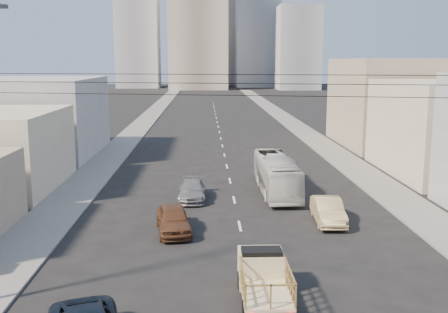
{
  "coord_description": "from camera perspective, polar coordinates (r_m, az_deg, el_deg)",
  "views": [
    {
      "loc": [
        -2.08,
        -16.05,
        9.75
      ],
      "look_at": [
        -0.79,
        18.06,
        3.5
      ],
      "focal_mm": 42.0,
      "sensor_mm": 36.0,
      "label": 1
    }
  ],
  "objects": [
    {
      "name": "bldg_left_far",
      "position": [
        58.02,
        -19.68,
        4.09
      ],
      "size": [
        12.0,
        16.0,
        8.0
      ],
      "primitive_type": "cube",
      "color": "#949597",
      "rests_on": "ground"
    },
    {
      "name": "overhead_wires",
      "position": [
        17.69,
        4.64,
        7.8
      ],
      "size": [
        23.01,
        5.02,
        0.72
      ],
      "color": "black",
      "rests_on": "ground"
    },
    {
      "name": "bldg_right_far",
      "position": [
        64.16,
        18.06,
        5.63
      ],
      "size": [
        12.0,
        16.0,
        10.0
      ],
      "primitive_type": "cube",
      "color": "tan",
      "rests_on": "ground"
    },
    {
      "name": "sidewalk_left",
      "position": [
        87.13,
        -8.54,
        3.88
      ],
      "size": [
        3.5,
        180.0,
        0.12
      ],
      "primitive_type": "cube",
      "color": "slate",
      "rests_on": "ground"
    },
    {
      "name": "sidewalk_right",
      "position": [
        87.69,
        6.94,
        3.96
      ],
      "size": [
        3.5,
        180.0,
        0.12
      ],
      "primitive_type": "cube",
      "color": "slate",
      "rests_on": "ground"
    },
    {
      "name": "city_bus",
      "position": [
        39.32,
        5.71,
        -1.95
      ],
      "size": [
        2.45,
        10.02,
        2.78
      ],
      "primitive_type": "imported",
      "rotation": [
        0.0,
        0.0,
        0.01
      ],
      "color": "beige",
      "rests_on": "ground"
    },
    {
      "name": "lane_dashes",
      "position": [
        69.77,
        -0.44,
        2.35
      ],
      "size": [
        0.15,
        104.0,
        0.01
      ],
      "color": "silver",
      "rests_on": "ground"
    },
    {
      "name": "sedan_tan",
      "position": [
        32.7,
        11.26,
        -5.8
      ],
      "size": [
        1.84,
        4.67,
        1.51
      ],
      "primitive_type": "imported",
      "rotation": [
        0.0,
        0.0,
        -0.05
      ],
      "color": "tan",
      "rests_on": "ground"
    },
    {
      "name": "sedan_grey",
      "position": [
        37.38,
        -3.5,
        -3.71
      ],
      "size": [
        1.87,
        4.6,
        1.33
      ],
      "primitive_type": "imported",
      "rotation": [
        0.0,
        0.0,
        0.0
      ],
      "color": "slate",
      "rests_on": "ground"
    },
    {
      "name": "midrise_back",
      "position": [
        216.55,
        -0.03,
        13.63
      ],
      "size": [
        18.0,
        18.0,
        44.0
      ],
      "primitive_type": "cube",
      "color": "#949597",
      "rests_on": "ground"
    },
    {
      "name": "high_rise_tower",
      "position": [
        187.16,
        -2.86,
        16.58
      ],
      "size": [
        20.0,
        20.0,
        60.0
      ],
      "primitive_type": "cube",
      "color": "gray",
      "rests_on": "ground"
    },
    {
      "name": "sedan_brown",
      "position": [
        30.43,
        -5.53,
        -6.83
      ],
      "size": [
        2.45,
        4.76,
        1.55
      ],
      "primitive_type": "imported",
      "rotation": [
        0.0,
        0.0,
        0.14
      ],
      "color": "#57321E",
      "rests_on": "ground"
    },
    {
      "name": "midrise_east",
      "position": [
        183.92,
        8.04,
        11.61
      ],
      "size": [
        14.0,
        14.0,
        28.0
      ],
      "primitive_type": "cube",
      "color": "gray",
      "rests_on": "ground"
    },
    {
      "name": "midrise_ne",
      "position": [
        202.31,
        3.63,
        13.27
      ],
      "size": [
        16.0,
        16.0,
        40.0
      ],
      "primitive_type": "cube",
      "color": "gray",
      "rests_on": "ground"
    },
    {
      "name": "flatbed_pickup",
      "position": [
        22.08,
        4.32,
        -12.74
      ],
      "size": [
        1.95,
        4.41,
        1.9
      ],
      "color": "beige",
      "rests_on": "ground"
    },
    {
      "name": "midrise_nw",
      "position": [
        197.64,
        -9.34,
        12.35
      ],
      "size": [
        15.0,
        15.0,
        34.0
      ],
      "primitive_type": "cube",
      "color": "gray",
      "rests_on": "ground"
    }
  ]
}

